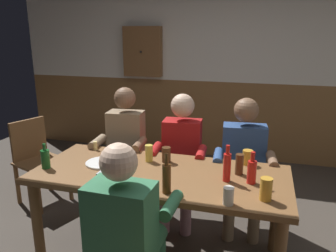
{
  "coord_description": "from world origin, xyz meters",
  "views": [
    {
      "loc": [
        0.72,
        -2.24,
        1.76
      ],
      "look_at": [
        0.0,
        0.24,
        1.04
      ],
      "focal_mm": 35.82,
      "sensor_mm": 36.0,
      "label": 1
    }
  ],
  "objects_px": {
    "table_candle": "(95,146)",
    "bottle_3": "(167,178)",
    "person_3": "(127,226)",
    "condiment_caddy": "(108,176)",
    "pint_glass_5": "(149,153)",
    "pint_glass_0": "(248,157)",
    "chair_empty_near_right": "(37,158)",
    "person_0": "(124,145)",
    "pint_glass_1": "(166,155)",
    "pint_glass_2": "(239,164)",
    "person_2": "(244,158)",
    "pint_glass_4": "(266,189)",
    "bottle_0": "(227,166)",
    "bottle_1": "(45,159)",
    "plate_0": "(102,163)",
    "person_1": "(181,152)",
    "dining_table": "(160,184)",
    "pint_glass_3": "(228,196)",
    "wall_dart_cabinet": "(143,52)",
    "bottle_2": "(252,171)"
  },
  "relations": [
    {
      "from": "person_0",
      "to": "pint_glass_1",
      "type": "bearing_deg",
      "value": 137.29
    },
    {
      "from": "person_3",
      "to": "condiment_caddy",
      "type": "bearing_deg",
      "value": 128.71
    },
    {
      "from": "person_0",
      "to": "bottle_3",
      "type": "bearing_deg",
      "value": 121.56
    },
    {
      "from": "person_0",
      "to": "table_candle",
      "type": "distance_m",
      "value": 0.37
    },
    {
      "from": "chair_empty_near_right",
      "to": "bottle_0",
      "type": "xyz_separation_m",
      "value": [
        2.05,
        -0.57,
        0.37
      ]
    },
    {
      "from": "bottle_0",
      "to": "pint_glass_5",
      "type": "distance_m",
      "value": 0.69
    },
    {
      "from": "person_0",
      "to": "person_2",
      "type": "distance_m",
      "value": 1.16
    },
    {
      "from": "table_candle",
      "to": "pint_glass_5",
      "type": "xyz_separation_m",
      "value": [
        0.56,
        -0.13,
        0.03
      ]
    },
    {
      "from": "pint_glass_2",
      "to": "pint_glass_5",
      "type": "bearing_deg",
      "value": 175.51
    },
    {
      "from": "person_3",
      "to": "table_candle",
      "type": "height_order",
      "value": "person_3"
    },
    {
      "from": "table_candle",
      "to": "bottle_3",
      "type": "distance_m",
      "value": 1.06
    },
    {
      "from": "pint_glass_2",
      "to": "pint_glass_5",
      "type": "height_order",
      "value": "pint_glass_2"
    },
    {
      "from": "table_candle",
      "to": "bottle_1",
      "type": "distance_m",
      "value": 0.52
    },
    {
      "from": "bottle_3",
      "to": "pint_glass_3",
      "type": "relative_size",
      "value": 2.46
    },
    {
      "from": "person_3",
      "to": "chair_empty_near_right",
      "type": "bearing_deg",
      "value": 143.52
    },
    {
      "from": "dining_table",
      "to": "pint_glass_1",
      "type": "distance_m",
      "value": 0.27
    },
    {
      "from": "person_3",
      "to": "dining_table",
      "type": "bearing_deg",
      "value": 91.55
    },
    {
      "from": "bottle_0",
      "to": "bottle_1",
      "type": "xyz_separation_m",
      "value": [
        -1.39,
        -0.15,
        -0.03
      ]
    },
    {
      "from": "condiment_caddy",
      "to": "pint_glass_0",
      "type": "distance_m",
      "value": 1.11
    },
    {
      "from": "person_3",
      "to": "pint_glass_4",
      "type": "distance_m",
      "value": 0.89
    },
    {
      "from": "person_1",
      "to": "person_3",
      "type": "bearing_deg",
      "value": 85.15
    },
    {
      "from": "bottle_1",
      "to": "pint_glass_1",
      "type": "bearing_deg",
      "value": 24.04
    },
    {
      "from": "bottle_0",
      "to": "pint_glass_3",
      "type": "relative_size",
      "value": 2.39
    },
    {
      "from": "bottle_0",
      "to": "wall_dart_cabinet",
      "type": "relative_size",
      "value": 0.39
    },
    {
      "from": "plate_0",
      "to": "pint_glass_4",
      "type": "relative_size",
      "value": 1.8
    },
    {
      "from": "pint_glass_0",
      "to": "pint_glass_2",
      "type": "relative_size",
      "value": 0.76
    },
    {
      "from": "bottle_2",
      "to": "plate_0",
      "type": "bearing_deg",
      "value": 178.43
    },
    {
      "from": "pint_glass_1",
      "to": "person_2",
      "type": "bearing_deg",
      "value": 35.51
    },
    {
      "from": "person_2",
      "to": "pint_glass_4",
      "type": "bearing_deg",
      "value": 96.55
    },
    {
      "from": "bottle_3",
      "to": "pint_glass_5",
      "type": "height_order",
      "value": "bottle_3"
    },
    {
      "from": "table_candle",
      "to": "pint_glass_0",
      "type": "height_order",
      "value": "pint_glass_0"
    },
    {
      "from": "chair_empty_near_right",
      "to": "table_candle",
      "type": "bearing_deg",
      "value": 93.82
    },
    {
      "from": "pint_glass_1",
      "to": "plate_0",
      "type": "bearing_deg",
      "value": -159.04
    },
    {
      "from": "plate_0",
      "to": "bottle_1",
      "type": "relative_size",
      "value": 1.35
    },
    {
      "from": "chair_empty_near_right",
      "to": "condiment_caddy",
      "type": "xyz_separation_m",
      "value": [
        1.22,
        -0.77,
        0.28
      ]
    },
    {
      "from": "person_1",
      "to": "pint_glass_0",
      "type": "bearing_deg",
      "value": 150.65
    },
    {
      "from": "person_1",
      "to": "pint_glass_2",
      "type": "xyz_separation_m",
      "value": [
        0.58,
        -0.5,
        0.14
      ]
    },
    {
      "from": "table_candle",
      "to": "pint_glass_2",
      "type": "height_order",
      "value": "pint_glass_2"
    },
    {
      "from": "dining_table",
      "to": "pint_glass_1",
      "type": "bearing_deg",
      "value": 92.95
    },
    {
      "from": "condiment_caddy",
      "to": "bottle_3",
      "type": "bearing_deg",
      "value": -10.86
    },
    {
      "from": "person_0",
      "to": "person_3",
      "type": "relative_size",
      "value": 1.04
    },
    {
      "from": "pint_glass_0",
      "to": "pint_glass_3",
      "type": "height_order",
      "value": "pint_glass_0"
    },
    {
      "from": "bottle_1",
      "to": "pint_glass_2",
      "type": "xyz_separation_m",
      "value": [
        1.46,
        0.3,
        0.0
      ]
    },
    {
      "from": "dining_table",
      "to": "condiment_caddy",
      "type": "height_order",
      "value": "condiment_caddy"
    },
    {
      "from": "bottle_3",
      "to": "pint_glass_0",
      "type": "xyz_separation_m",
      "value": [
        0.48,
        0.66,
        -0.05
      ]
    },
    {
      "from": "person_1",
      "to": "pint_glass_5",
      "type": "relative_size",
      "value": 8.65
    },
    {
      "from": "table_candle",
      "to": "plate_0",
      "type": "bearing_deg",
      "value": -53.23
    },
    {
      "from": "pint_glass_1",
      "to": "pint_glass_4",
      "type": "xyz_separation_m",
      "value": [
        0.79,
        -0.45,
        0.01
      ]
    },
    {
      "from": "plate_0",
      "to": "pint_glass_5",
      "type": "bearing_deg",
      "value": 24.53
    },
    {
      "from": "bottle_1",
      "to": "pint_glass_3",
      "type": "bearing_deg",
      "value": -7.2
    }
  ]
}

